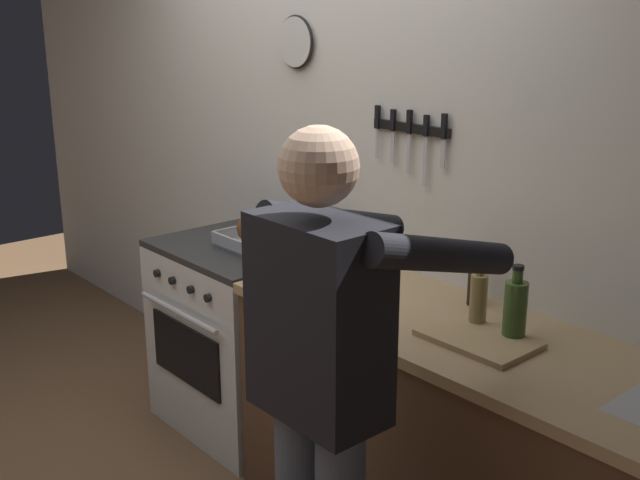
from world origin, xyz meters
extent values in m
cube|color=white|center=(0.00, 1.35, 1.30)|extent=(6.00, 0.10, 2.60)
cube|color=black|center=(0.53, 1.29, 1.49)|extent=(0.39, 0.02, 0.04)
cube|color=silver|center=(0.36, 1.28, 1.41)|extent=(0.01, 0.00, 0.12)
cube|color=black|center=(0.36, 1.28, 1.52)|extent=(0.02, 0.02, 0.09)
cube|color=silver|center=(0.45, 1.28, 1.40)|extent=(0.02, 0.00, 0.13)
cube|color=black|center=(0.45, 1.28, 1.51)|extent=(0.02, 0.02, 0.09)
cube|color=silver|center=(0.53, 1.28, 1.39)|extent=(0.02, 0.00, 0.16)
cube|color=black|center=(0.53, 1.28, 1.52)|extent=(0.02, 0.02, 0.09)
cube|color=silver|center=(0.62, 1.28, 1.37)|extent=(0.02, 0.00, 0.19)
cube|color=black|center=(0.62, 1.28, 1.51)|extent=(0.02, 0.02, 0.08)
cube|color=silver|center=(0.71, 1.28, 1.41)|extent=(0.02, 0.00, 0.11)
cube|color=black|center=(0.71, 1.28, 1.52)|extent=(0.02, 0.02, 0.09)
cylinder|color=white|center=(-0.16, 1.28, 1.79)|extent=(0.22, 0.02, 0.22)
torus|color=black|center=(-0.16, 1.28, 1.79)|extent=(0.23, 0.02, 0.23)
cube|color=brown|center=(1.20, 0.99, 0.43)|extent=(2.00, 0.62, 0.86)
cube|color=tan|center=(1.20, 0.99, 0.88)|extent=(2.03, 0.65, 0.04)
cube|color=white|center=(-0.22, 0.99, 0.43)|extent=(0.76, 0.62, 0.87)
cube|color=black|center=(-0.22, 0.67, 0.45)|extent=(0.53, 0.01, 0.28)
cube|color=#2D2D2D|center=(-0.22, 0.99, 0.89)|extent=(0.76, 0.62, 0.03)
cylinder|color=black|center=(-0.43, 0.67, 0.78)|extent=(0.04, 0.02, 0.04)
cylinder|color=black|center=(-0.30, 0.67, 0.78)|extent=(0.04, 0.02, 0.04)
cylinder|color=black|center=(-0.14, 0.67, 0.78)|extent=(0.04, 0.02, 0.04)
cylinder|color=black|center=(-0.01, 0.67, 0.78)|extent=(0.04, 0.02, 0.04)
cylinder|color=silver|center=(-0.22, 0.65, 0.66)|extent=(0.61, 0.02, 0.02)
cube|color=black|center=(1.12, 0.30, 1.14)|extent=(0.38, 0.22, 0.56)
sphere|color=tan|center=(1.12, 0.30, 1.55)|extent=(0.21, 0.21, 0.21)
cylinder|color=black|center=(0.91, 0.54, 1.32)|extent=(0.09, 0.55, 0.22)
cylinder|color=black|center=(1.33, 0.54, 1.32)|extent=(0.09, 0.55, 0.22)
cube|color=#B7B7BC|center=(-0.13, 1.02, 0.91)|extent=(0.34, 0.25, 0.01)
cube|color=#B7B7BC|center=(-0.13, 0.89, 0.94)|extent=(0.34, 0.01, 0.05)
cube|color=#B7B7BC|center=(-0.13, 1.14, 0.94)|extent=(0.34, 0.01, 0.05)
cube|color=#B7B7BC|center=(-0.30, 1.02, 0.94)|extent=(0.01, 0.25, 0.05)
cube|color=#B7B7BC|center=(0.04, 1.02, 0.94)|extent=(0.01, 0.25, 0.05)
ellipsoid|color=brown|center=(-0.13, 1.02, 0.99)|extent=(0.22, 0.16, 0.15)
cube|color=tan|center=(1.17, 0.94, 0.91)|extent=(0.36, 0.24, 0.02)
cylinder|color=black|center=(0.95, 1.20, 0.99)|extent=(0.06, 0.06, 0.17)
cylinder|color=black|center=(0.95, 1.20, 1.09)|extent=(0.03, 0.03, 0.04)
cylinder|color=#B21919|center=(0.95, 1.20, 1.11)|extent=(0.03, 0.03, 0.01)
cylinder|color=#997F4C|center=(1.09, 1.04, 0.99)|extent=(0.06, 0.06, 0.18)
cylinder|color=#997F4C|center=(1.09, 1.04, 1.10)|extent=(0.03, 0.03, 0.04)
cylinder|color=black|center=(1.09, 1.04, 1.13)|extent=(0.03, 0.03, 0.01)
cylinder|color=#385623|center=(1.24, 1.04, 1.00)|extent=(0.08, 0.08, 0.20)
cylinder|color=#385623|center=(1.24, 1.04, 1.12)|extent=(0.03, 0.03, 0.04)
cylinder|color=black|center=(1.24, 1.04, 1.15)|extent=(0.04, 0.04, 0.01)
camera|label=1|loc=(2.58, -0.97, 1.94)|focal=43.69mm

